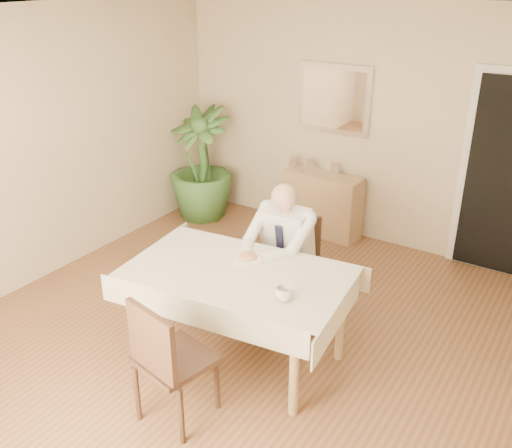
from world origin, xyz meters
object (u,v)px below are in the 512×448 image
Objects in this scene: chair_near at (166,357)px; sideboard at (322,204)px; dining_table at (238,281)px; coffee_mug at (284,294)px; chair_far at (293,256)px; potted_palm at (201,164)px; seated_man at (277,249)px.

chair_near reaches higher than sideboard.
dining_table is 0.55m from coffee_mug.
coffee_mug is (0.51, -1.04, 0.30)m from chair_far.
dining_table is at bearing -46.24° from potted_palm.
seated_man is at bearing 83.27° from dining_table.
chair_near is at bearing -93.79° from dining_table.
dining_table is at bearing -85.94° from chair_far.
potted_palm is at bearing 138.19° from coffee_mug.
dining_table is 14.96× the size of coffee_mug.
potted_palm is (-1.95, 1.45, -0.00)m from seated_man.
potted_palm reaches higher than chair_far.
chair_far is at bearing -30.70° from potted_palm.
potted_palm is at bearing 153.36° from chair_far.
potted_palm is (-1.95, 1.16, 0.19)m from chair_far.
seated_man is at bearing -36.52° from potted_palm.
dining_table is 2.01× the size of sideboard.
chair_near is at bearing -55.75° from potted_palm.
seated_man is at bearing 103.36° from chair_near.
dining_table is 2.82m from potted_palm.
chair_far reaches higher than dining_table.
dining_table is 0.91m from chair_near.
potted_palm is at bearing -161.52° from sideboard.
coffee_mug is at bearing -24.33° from dining_table.
sideboard is (-0.99, 2.57, -0.44)m from coffee_mug.
sideboard is 0.66× the size of potted_palm.
seated_man is at bearing 123.89° from coffee_mug.
seated_man is 0.91m from coffee_mug.
sideboard is at bearing 14.25° from potted_palm.
dining_table is 1.90× the size of chair_near.
potted_palm reaches higher than chair_near.
sideboard is at bearing 104.76° from seated_man.
seated_man reaches higher than dining_table.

